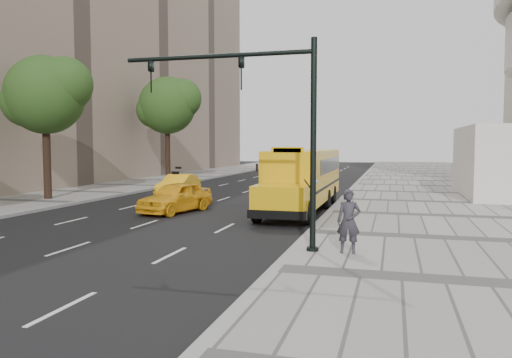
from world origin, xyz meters
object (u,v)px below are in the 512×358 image
(taxi_near, at_px, (176,197))
(tree_c, at_px, (168,105))
(tree_b, at_px, (46,94))
(pedestrian, at_px, (349,221))
(traffic_signal, at_px, (267,118))
(taxi_far, at_px, (179,186))
(school_bus, at_px, (304,175))

(taxi_near, bearing_deg, tree_c, 129.12)
(tree_b, height_order, pedestrian, tree_b)
(traffic_signal, bearing_deg, pedestrian, -1.45)
(taxi_near, bearing_deg, taxi_far, 126.11)
(traffic_signal, bearing_deg, taxi_near, 130.49)
(tree_c, distance_m, school_bus, 22.18)
(tree_b, bearing_deg, school_bus, 1.54)
(taxi_far, relative_size, pedestrian, 2.31)
(tree_c, bearing_deg, school_bus, -46.38)
(taxi_far, bearing_deg, tree_c, 115.39)
(school_bus, bearing_deg, tree_b, -178.46)
(school_bus, relative_size, traffic_signal, 1.81)
(tree_c, height_order, traffic_signal, tree_c)
(traffic_signal, bearing_deg, tree_c, 120.88)
(tree_c, xyz_separation_m, taxi_far, (6.22, -11.76, -6.06))
(tree_c, relative_size, taxi_near, 2.11)
(taxi_near, bearing_deg, tree_b, 177.98)
(traffic_signal, bearing_deg, taxi_far, 123.22)
(taxi_near, xyz_separation_m, pedestrian, (8.96, -7.67, 0.34))
(school_bus, distance_m, taxi_near, 6.54)
(school_bus, bearing_deg, taxi_far, 155.92)
(taxi_near, xyz_separation_m, taxi_far, (-2.88, 6.71, -0.04))
(tree_b, bearing_deg, traffic_signal, -32.74)
(taxi_far, bearing_deg, traffic_signal, -59.28)
(tree_b, xyz_separation_m, taxi_far, (6.23, 4.28, -5.46))
(tree_c, distance_m, taxi_far, 14.62)
(taxi_far, bearing_deg, tree_b, -148.01)
(taxi_far, distance_m, pedestrian, 18.63)
(tree_c, distance_m, traffic_signal, 30.50)
(pedestrian, bearing_deg, tree_c, 123.23)
(school_bus, xyz_separation_m, taxi_far, (-8.68, 3.88, -1.06))
(school_bus, bearing_deg, taxi_near, -154.03)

